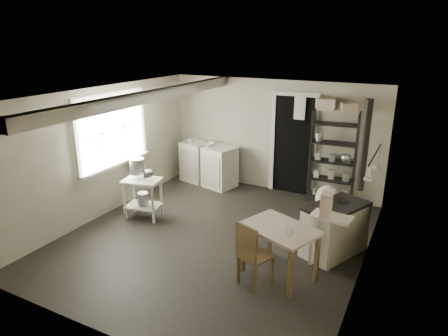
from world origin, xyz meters
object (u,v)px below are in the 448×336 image
at_px(shelf_rack, 333,156).
at_px(work_table, 279,251).
at_px(stockpot, 137,166).
at_px(flour_sack, 327,200).
at_px(base_cabinets, 208,163).
at_px(prep_table, 143,196).
at_px(stove, 335,226).
at_px(chair, 256,251).

distance_m(shelf_rack, work_table, 2.93).
bearing_deg(stockpot, flour_sack, 29.24).
distance_m(base_cabinets, work_table, 3.78).
xyz_separation_m(prep_table, stove, (3.31, 0.31, 0.04)).
distance_m(shelf_rack, stove, 2.04).
bearing_deg(base_cabinets, work_table, -32.83).
xyz_separation_m(prep_table, flour_sack, (2.87, 1.71, -0.16)).
relative_size(prep_table, flour_sack, 1.37).
bearing_deg(stove, prep_table, -150.38).
height_order(shelf_rack, work_table, shelf_rack).
xyz_separation_m(prep_table, work_table, (2.79, -0.66, -0.02)).
height_order(stockpot, work_table, stockpot).
xyz_separation_m(stove, work_table, (-0.52, -0.96, -0.06)).
xyz_separation_m(shelf_rack, stove, (0.51, -1.91, -0.51)).
xyz_separation_m(chair, flour_sack, (0.29, 2.67, -0.25)).
distance_m(chair, flour_sack, 2.70).
bearing_deg(work_table, stove, 61.68).
relative_size(stockpot, stove, 0.28).
xyz_separation_m(work_table, chair, (-0.21, -0.31, 0.10)).
height_order(chair, flour_sack, chair).
bearing_deg(stove, work_table, -94.00).
bearing_deg(stove, flour_sack, 131.60).
distance_m(prep_table, shelf_rack, 3.62).
bearing_deg(flour_sack, stockpot, -150.76).
bearing_deg(prep_table, flour_sack, 30.68).
relative_size(prep_table, stockpot, 2.60).
bearing_deg(base_cabinets, shelf_rack, 16.54).
xyz_separation_m(base_cabinets, flour_sack, (2.71, -0.36, -0.22)).
relative_size(stockpot, flour_sack, 0.52).
relative_size(prep_table, stove, 0.73).
distance_m(shelf_rack, chair, 3.22).
height_order(prep_table, stove, stove).
bearing_deg(work_table, base_cabinets, 134.01).
xyz_separation_m(prep_table, chair, (2.58, -0.96, 0.08)).
bearing_deg(flour_sack, base_cabinets, 172.51).
relative_size(base_cabinets, flour_sack, 2.55).
bearing_deg(work_table, shelf_rack, 89.76).
bearing_deg(stockpot, prep_table, -17.15).
relative_size(stockpot, work_table, 0.29).
bearing_deg(prep_table, shelf_rack, 38.36).
bearing_deg(chair, shelf_rack, 107.85).
distance_m(prep_table, flour_sack, 3.35).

